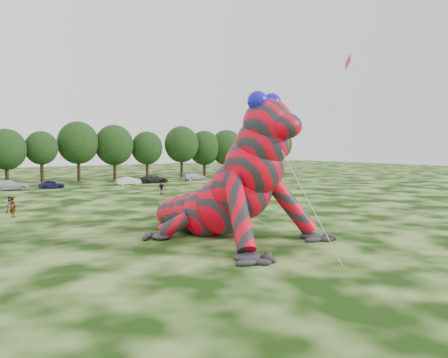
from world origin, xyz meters
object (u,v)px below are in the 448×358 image
flying_kite (344,73)px  tree_9 (42,158)px  inflatable_gecko (209,167)px  tree_13 (182,152)px  tree_8 (6,157)px  spectator_3 (209,188)px  car_3 (10,185)px  tree_14 (204,153)px  tree_10 (78,152)px  car_7 (194,177)px  car_6 (154,179)px  spectator_0 (13,207)px  spectator_1 (10,205)px  tree_16 (248,153)px  tree_12 (147,155)px  car_4 (52,184)px  spectator_2 (162,187)px  car_5 (128,181)px  tree_17 (277,151)px  tree_11 (114,153)px  tree_15 (227,153)px

flying_kite → tree_9: (-15.32, 49.16, -8.49)m
inflatable_gecko → tree_13: 56.34m
tree_8 → spectator_3: (19.50, -28.17, -3.64)m
tree_9 → car_3: (-6.11, -8.18, -3.61)m
tree_14 → tree_10: bearing=-179.7°
car_3 → car_7: 30.74m
car_3 → car_6: car_3 is taller
spectator_0 → spectator_1: bearing=-32.4°
tree_9 → tree_16: tree_16 is taller
flying_kite → tree_16: bearing=60.4°
inflatable_gecko → spectator_0: (-9.99, 16.27, -3.92)m
tree_12 → car_6: (-2.89, -9.04, -3.83)m
tree_9 → car_4: tree_9 is taller
tree_8 → spectator_2: tree_8 is taller
spectator_0 → tree_12: bearing=-68.5°
flying_kite → car_5: 41.50m
car_6 → spectator_2: size_ratio=2.68×
tree_8 → car_3: tree_8 is taller
tree_9 → tree_17: size_ratio=0.84×
spectator_3 → car_7: bearing=-6.1°
tree_10 → car_6: 14.60m
tree_8 → tree_13: size_ratio=0.88×
tree_10 → car_3: 16.24m
tree_8 → tree_10: bearing=7.8°
car_5 → tree_12: bearing=-35.1°
car_7 → car_6: bearing=97.5°
inflatable_gecko → tree_17: tree_17 is taller
inflatable_gecko → tree_17: size_ratio=1.87×
tree_14 → car_4: size_ratio=2.57×
tree_11 → car_3: tree_11 is taller
tree_14 → car_7: (-7.78, -8.83, -4.04)m
tree_15 → tree_11: bearing=179.0°
tree_8 → spectator_0: tree_8 is taller
car_6 → spectator_3: spectator_3 is taller
flying_kite → tree_14: bearing=71.3°
inflatable_gecko → car_7: bearing=44.6°
tree_9 → spectator_1: tree_9 is taller
tree_11 → tree_15: 24.69m
tree_10 → spectator_2: size_ratio=5.91×
tree_11 → tree_17: 38.19m
spectator_1 → car_6: bearing=39.6°
spectator_1 → spectator_3: bearing=4.8°
tree_16 → tree_14: bearing=-176.9°
tree_16 → car_5: size_ratio=2.40×
car_7 → spectator_0: (-34.44, -26.53, 0.25)m
car_4 → car_6: car_6 is taller
inflatable_gecko → spectator_2: inflatable_gecko is taller
tree_8 → tree_15: size_ratio=0.93×
flying_kite → car_5: bearing=96.3°
tree_14 → tree_15: tree_15 is taller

